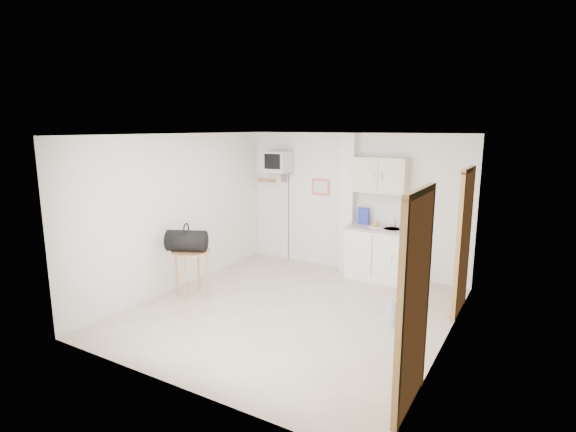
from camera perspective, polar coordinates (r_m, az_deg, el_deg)
The scene contains 7 objects.
ground at distance 6.60m, azimuth 0.41°, elevation -11.95°, with size 4.50×4.50×0.00m, color #C0AD99.
room_envelope at distance 6.12m, azimuth 2.79°, elevation 1.24°, with size 4.24×4.54×2.55m.
kitchenette at distance 7.88m, azimuth 11.37°, elevation -2.16°, with size 1.03×0.58×2.10m.
crt_television at distance 8.57m, azimuth -1.24°, elevation 6.80°, with size 0.44×0.45×2.15m.
round_table at distance 7.09m, azimuth -12.22°, elevation -5.17°, with size 0.60×0.60×0.74m.
duffel_bag at distance 7.00m, azimuth -12.76°, elevation -3.06°, with size 0.67×0.54×0.44m.
water_bottle at distance 6.25m, azimuth 12.96°, elevation -11.89°, with size 0.13×0.13×0.39m.
Camera 1 is at (3.03, -5.26, 2.60)m, focal length 28.00 mm.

